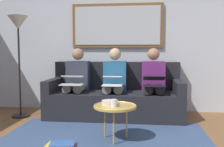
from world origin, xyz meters
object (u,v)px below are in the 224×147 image
(framed_mirror, at_px, (117,26))
(person_right, at_px, (77,80))
(laptop_silver, at_px, (73,80))
(coffee_table, at_px, (115,107))
(laptop_black, at_px, (154,82))
(person_middle, at_px, (114,80))
(standing_lamp, at_px, (18,34))
(person_left, at_px, (153,81))
(cup, at_px, (114,103))
(laptop_white, at_px, (113,81))
(bowl, at_px, (110,102))
(couch, at_px, (115,97))
(magazine_stack, at_px, (61,145))

(framed_mirror, bearing_deg, person_right, 35.52)
(laptop_silver, bearing_deg, coffee_table, 130.47)
(laptop_black, relative_size, laptop_silver, 0.96)
(framed_mirror, relative_size, person_middle, 1.44)
(framed_mirror, bearing_deg, standing_lamp, 22.93)
(person_left, relative_size, laptop_black, 3.31)
(coffee_table, xyz_separation_m, cup, (0.01, 0.07, 0.06))
(coffee_table, distance_m, laptop_black, 1.06)
(person_left, relative_size, laptop_silver, 3.17)
(coffee_table, height_order, laptop_silver, laptop_silver)
(laptop_white, height_order, person_right, person_right)
(coffee_table, distance_m, laptop_white, 0.94)
(cup, distance_m, person_middle, 1.23)
(standing_lamp, bearing_deg, person_left, -174.81)
(bowl, height_order, laptop_black, laptop_black)
(person_right, bearing_deg, bowl, 122.71)
(couch, relative_size, magazine_stack, 6.60)
(coffee_table, bearing_deg, laptop_white, -81.81)
(cup, xyz_separation_m, standing_lamp, (1.67, -1.02, 0.90))
(framed_mirror, distance_m, laptop_white, 1.16)
(laptop_black, height_order, laptop_silver, laptop_black)
(coffee_table, distance_m, person_right, 1.40)
(couch, height_order, person_left, person_left)
(magazine_stack, relative_size, standing_lamp, 0.20)
(couch, relative_size, bowl, 11.06)
(laptop_white, distance_m, person_right, 0.69)
(cup, bearing_deg, laptop_black, -117.93)
(coffee_table, xyz_separation_m, person_left, (-0.51, -1.15, 0.20))
(coffee_table, bearing_deg, person_right, -56.17)
(framed_mirror, distance_m, cup, 1.99)
(framed_mirror, distance_m, person_middle, 1.05)
(person_right, bearing_deg, framed_mirror, -144.48)
(bowl, relative_size, laptop_black, 0.58)
(magazine_stack, bearing_deg, person_left, -127.32)
(standing_lamp, bearing_deg, person_middle, -172.69)
(cup, height_order, person_middle, person_middle)
(person_left, distance_m, person_right, 1.28)
(cup, distance_m, person_left, 1.33)
(framed_mirror, distance_m, standing_lamp, 1.69)
(laptop_black, bearing_deg, standing_lamp, -1.08)
(person_middle, distance_m, laptop_white, 0.25)
(bowl, xyz_separation_m, laptop_silver, (0.70, -0.84, 0.17))
(couch, xyz_separation_m, laptop_black, (-0.64, 0.31, 0.31))
(bowl, distance_m, person_right, 1.30)
(laptop_silver, bearing_deg, person_right, -90.00)
(person_left, bearing_deg, standing_lamp, 5.19)
(laptop_black, xyz_separation_m, magazine_stack, (1.10, 1.20, -0.60))
(framed_mirror, bearing_deg, coffee_table, 94.62)
(framed_mirror, relative_size, standing_lamp, 0.99)
(framed_mirror, distance_m, person_left, 1.23)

